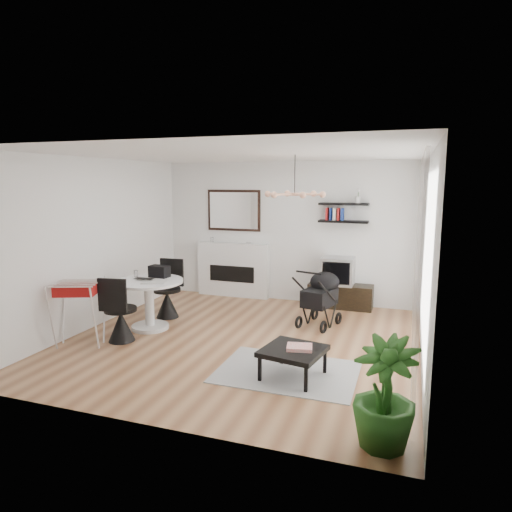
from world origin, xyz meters
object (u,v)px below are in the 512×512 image
(potted_plant, at_px, (385,393))
(tv_console, at_px, (340,296))
(crt_tv, at_px, (338,271))
(drying_rack, at_px, (79,312))
(coffee_table, at_px, (293,352))
(stroller, at_px, (321,300))
(dining_table, at_px, (149,297))
(fireplace, at_px, (233,263))

(potted_plant, bearing_deg, tv_console, 103.36)
(tv_console, xyz_separation_m, crt_tv, (-0.06, -0.00, 0.47))
(drying_rack, distance_m, coffee_table, 3.15)
(crt_tv, distance_m, potted_plant, 4.55)
(potted_plant, bearing_deg, coffee_table, 134.30)
(drying_rack, distance_m, stroller, 3.70)
(crt_tv, height_order, coffee_table, crt_tv)
(drying_rack, bearing_deg, stroller, 13.11)
(crt_tv, relative_size, dining_table, 0.54)
(dining_table, height_order, stroller, stroller)
(fireplace, height_order, dining_table, fireplace)
(stroller, bearing_deg, dining_table, -141.24)
(coffee_table, height_order, potted_plant, potted_plant)
(crt_tv, xyz_separation_m, stroller, (-0.09, -1.15, -0.28))
(stroller, distance_m, coffee_table, 2.12)
(tv_console, bearing_deg, crt_tv, -176.65)
(coffee_table, bearing_deg, dining_table, 158.44)
(crt_tv, distance_m, dining_table, 3.45)
(tv_console, relative_size, dining_table, 1.08)
(dining_table, distance_m, potted_plant, 4.32)
(dining_table, relative_size, drying_rack, 1.15)
(tv_console, relative_size, stroller, 1.20)
(drying_rack, bearing_deg, fireplace, 52.31)
(potted_plant, bearing_deg, crt_tv, 104.06)
(tv_console, xyz_separation_m, stroller, (-0.15, -1.15, 0.20))
(fireplace, bearing_deg, drying_rack, -106.77)
(stroller, bearing_deg, coffee_table, -72.14)
(crt_tv, bearing_deg, stroller, -94.53)
(fireplace, bearing_deg, crt_tv, -3.79)
(fireplace, xyz_separation_m, potted_plant, (3.25, -4.55, -0.18))
(tv_console, height_order, potted_plant, potted_plant)
(stroller, relative_size, potted_plant, 0.97)
(stroller, xyz_separation_m, coffee_table, (0.08, -2.12, -0.09))
(coffee_table, bearing_deg, stroller, 92.19)
(crt_tv, height_order, stroller, stroller)
(dining_table, bearing_deg, drying_rack, -118.28)
(crt_tv, xyz_separation_m, potted_plant, (1.10, -4.41, -0.19))
(fireplace, bearing_deg, stroller, -32.19)
(tv_console, distance_m, stroller, 1.18)
(crt_tv, bearing_deg, tv_console, 3.35)
(coffee_table, relative_size, potted_plant, 0.79)
(dining_table, xyz_separation_m, stroller, (2.54, 1.08, -0.11))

